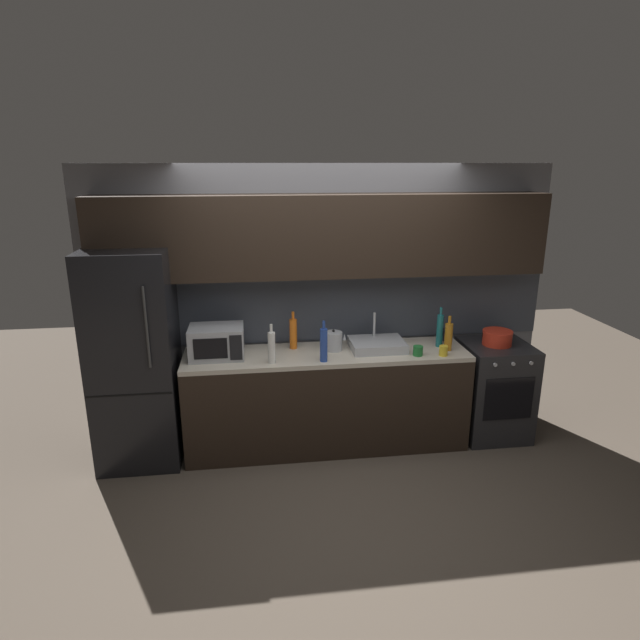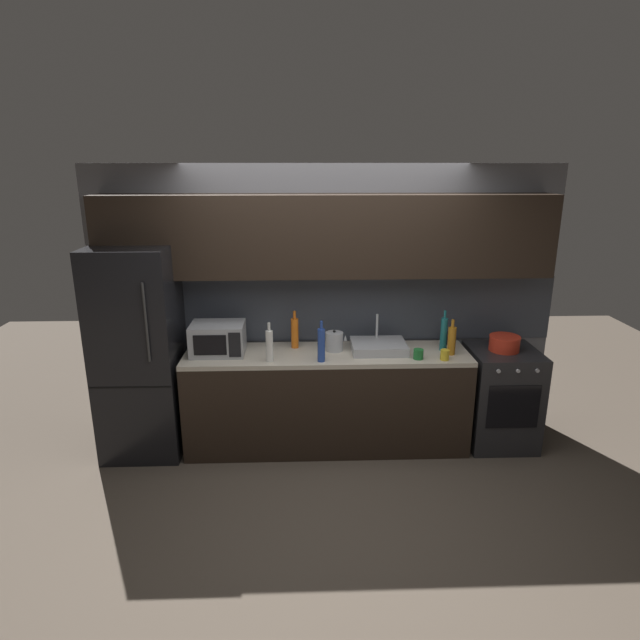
{
  "view_description": "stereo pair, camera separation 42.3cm",
  "coord_description": "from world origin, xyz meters",
  "px_view_note": "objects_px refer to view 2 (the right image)",
  "views": [
    {
      "loc": [
        -0.64,
        -3.45,
        2.51
      ],
      "look_at": [
        -0.06,
        0.9,
        1.2
      ],
      "focal_mm": 29.81,
      "sensor_mm": 36.0,
      "label": 1
    },
    {
      "loc": [
        -0.22,
        -3.48,
        2.51
      ],
      "look_at": [
        -0.06,
        0.9,
        1.2
      ],
      "focal_mm": 29.81,
      "sensor_mm": 36.0,
      "label": 2
    }
  ],
  "objects_px": {
    "oven_range": "(500,397)",
    "mug_yellow": "(445,355)",
    "kettle": "(334,341)",
    "microwave": "(218,339)",
    "wine_bottle_blue": "(321,345)",
    "mug_dark": "(448,338)",
    "wine_bottle_amber": "(452,340)",
    "mug_green": "(418,354)",
    "wine_bottle_orange": "(295,332)",
    "refrigerator": "(140,352)",
    "wine_bottle_white": "(269,345)",
    "cooking_pot": "(504,343)",
    "wine_bottle_teal": "(444,334)"
  },
  "relations": [
    {
      "from": "oven_range",
      "to": "wine_bottle_blue",
      "type": "xyz_separation_m",
      "value": [
        -1.65,
        -0.21,
        0.6
      ]
    },
    {
      "from": "wine_bottle_white",
      "to": "mug_green",
      "type": "height_order",
      "value": "wine_bottle_white"
    },
    {
      "from": "microwave",
      "to": "cooking_pot",
      "type": "bearing_deg",
      "value": -0.41
    },
    {
      "from": "kettle",
      "to": "microwave",
      "type": "bearing_deg",
      "value": -177.94
    },
    {
      "from": "cooking_pot",
      "to": "kettle",
      "type": "bearing_deg",
      "value": 177.91
    },
    {
      "from": "kettle",
      "to": "wine_bottle_white",
      "type": "bearing_deg",
      "value": -156.28
    },
    {
      "from": "microwave",
      "to": "wine_bottle_blue",
      "type": "bearing_deg",
      "value": -14.3
    },
    {
      "from": "kettle",
      "to": "wine_bottle_blue",
      "type": "height_order",
      "value": "wine_bottle_blue"
    },
    {
      "from": "microwave",
      "to": "mug_yellow",
      "type": "height_order",
      "value": "microwave"
    },
    {
      "from": "oven_range",
      "to": "mug_yellow",
      "type": "xyz_separation_m",
      "value": [
        -0.6,
        -0.21,
        0.49
      ]
    },
    {
      "from": "kettle",
      "to": "mug_green",
      "type": "distance_m",
      "value": 0.74
    },
    {
      "from": "refrigerator",
      "to": "wine_bottle_white",
      "type": "height_order",
      "value": "refrigerator"
    },
    {
      "from": "wine_bottle_orange",
      "to": "mug_green",
      "type": "relative_size",
      "value": 3.96
    },
    {
      "from": "kettle",
      "to": "wine_bottle_blue",
      "type": "distance_m",
      "value": 0.3
    },
    {
      "from": "wine_bottle_amber",
      "to": "refrigerator",
      "type": "bearing_deg",
      "value": 178.29
    },
    {
      "from": "cooking_pot",
      "to": "mug_yellow",
      "type": "bearing_deg",
      "value": -160.1
    },
    {
      "from": "wine_bottle_white",
      "to": "wine_bottle_teal",
      "type": "height_order",
      "value": "wine_bottle_teal"
    },
    {
      "from": "mug_green",
      "to": "cooking_pot",
      "type": "height_order",
      "value": "cooking_pot"
    },
    {
      "from": "mug_dark",
      "to": "wine_bottle_amber",
      "type": "bearing_deg",
      "value": -100.62
    },
    {
      "from": "wine_bottle_white",
      "to": "wine_bottle_blue",
      "type": "bearing_deg",
      "value": -2.46
    },
    {
      "from": "oven_range",
      "to": "mug_yellow",
      "type": "relative_size",
      "value": 10.04
    },
    {
      "from": "mug_dark",
      "to": "wine_bottle_orange",
      "type": "bearing_deg",
      "value": -177.89
    },
    {
      "from": "wine_bottle_orange",
      "to": "mug_dark",
      "type": "distance_m",
      "value": 1.42
    },
    {
      "from": "oven_range",
      "to": "mug_dark",
      "type": "distance_m",
      "value": 0.71
    },
    {
      "from": "wine_bottle_amber",
      "to": "mug_dark",
      "type": "bearing_deg",
      "value": 79.38
    },
    {
      "from": "mug_dark",
      "to": "mug_yellow",
      "type": "distance_m",
      "value": 0.44
    },
    {
      "from": "refrigerator",
      "to": "cooking_pot",
      "type": "distance_m",
      "value": 3.21
    },
    {
      "from": "refrigerator",
      "to": "microwave",
      "type": "bearing_deg",
      "value": 1.55
    },
    {
      "from": "mug_yellow",
      "to": "cooking_pot",
      "type": "height_order",
      "value": "cooking_pot"
    },
    {
      "from": "refrigerator",
      "to": "mug_yellow",
      "type": "xyz_separation_m",
      "value": [
        2.62,
        -0.21,
        0.02
      ]
    },
    {
      "from": "refrigerator",
      "to": "kettle",
      "type": "height_order",
      "value": "refrigerator"
    },
    {
      "from": "refrigerator",
      "to": "mug_green",
      "type": "relative_size",
      "value": 21.51
    },
    {
      "from": "wine_bottle_teal",
      "to": "mug_yellow",
      "type": "xyz_separation_m",
      "value": [
        -0.05,
        -0.24,
        -0.11
      ]
    },
    {
      "from": "microwave",
      "to": "mug_green",
      "type": "xyz_separation_m",
      "value": [
        1.72,
        -0.2,
        -0.09
      ]
    },
    {
      "from": "wine_bottle_orange",
      "to": "mug_yellow",
      "type": "height_order",
      "value": "wine_bottle_orange"
    },
    {
      "from": "refrigerator",
      "to": "wine_bottle_amber",
      "type": "bearing_deg",
      "value": -1.71
    },
    {
      "from": "oven_range",
      "to": "mug_dark",
      "type": "xyz_separation_m",
      "value": [
        -0.46,
        0.2,
        0.5
      ]
    },
    {
      "from": "microwave",
      "to": "mug_green",
      "type": "relative_size",
      "value": 5.35
    },
    {
      "from": "wine_bottle_teal",
      "to": "kettle",
      "type": "bearing_deg",
      "value": 178.29
    },
    {
      "from": "wine_bottle_orange",
      "to": "microwave",
      "type": "bearing_deg",
      "value": -169.07
    },
    {
      "from": "wine_bottle_teal",
      "to": "wine_bottle_white",
      "type": "bearing_deg",
      "value": -171.91
    },
    {
      "from": "wine_bottle_white",
      "to": "mug_yellow",
      "type": "distance_m",
      "value": 1.48
    },
    {
      "from": "refrigerator",
      "to": "kettle",
      "type": "distance_m",
      "value": 1.7
    },
    {
      "from": "refrigerator",
      "to": "wine_bottle_orange",
      "type": "relative_size",
      "value": 5.43
    },
    {
      "from": "wine_bottle_white",
      "to": "wine_bottle_orange",
      "type": "xyz_separation_m",
      "value": [
        0.21,
        0.34,
        0.0
      ]
    },
    {
      "from": "microwave",
      "to": "mug_dark",
      "type": "relative_size",
      "value": 4.42
    },
    {
      "from": "wine_bottle_teal",
      "to": "wine_bottle_orange",
      "type": "xyz_separation_m",
      "value": [
        -1.32,
        0.12,
        -0.01
      ]
    },
    {
      "from": "kettle",
      "to": "mug_dark",
      "type": "xyz_separation_m",
      "value": [
        1.06,
        0.14,
        -0.03
      ]
    },
    {
      "from": "wine_bottle_amber",
      "to": "wine_bottle_orange",
      "type": "relative_size",
      "value": 0.92
    },
    {
      "from": "refrigerator",
      "to": "wine_bottle_orange",
      "type": "height_order",
      "value": "refrigerator"
    }
  ]
}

